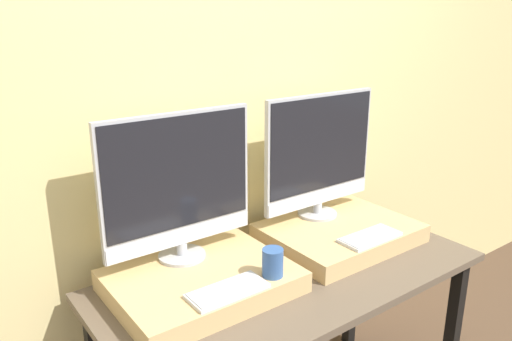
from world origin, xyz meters
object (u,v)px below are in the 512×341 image
(monitor_left, at_px, (179,184))
(keyboard_left, at_px, (228,290))
(monitor_right, at_px, (320,154))
(keyboard_right, at_px, (370,237))
(mug, at_px, (273,263))

(monitor_left, distance_m, keyboard_left, 0.42)
(monitor_right, bearing_deg, keyboard_left, -155.79)
(monitor_right, bearing_deg, keyboard_right, -90.00)
(monitor_right, height_order, keyboard_right, monitor_right)
(keyboard_right, bearing_deg, monitor_left, 155.79)
(monitor_left, height_order, keyboard_left, monitor_left)
(mug, height_order, keyboard_right, mug)
(monitor_left, xyz_separation_m, keyboard_right, (0.69, -0.31, -0.28))
(mug, distance_m, monitor_right, 0.63)
(keyboard_left, relative_size, monitor_right, 0.46)
(monitor_left, xyz_separation_m, mug, (0.19, -0.31, -0.24))
(monitor_left, bearing_deg, mug, -58.93)
(keyboard_right, bearing_deg, monitor_right, 90.00)
(monitor_left, relative_size, keyboard_right, 2.19)
(monitor_left, relative_size, mug, 5.85)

